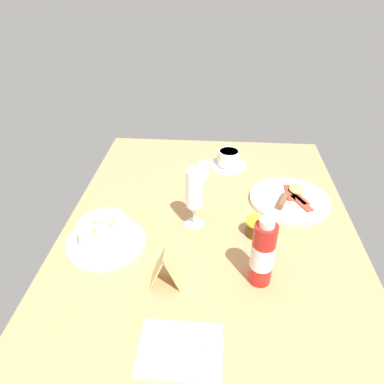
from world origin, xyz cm
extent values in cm
cube|color=#B27F51|center=(0.00, 0.00, -1.50)|extent=(110.00, 84.00, 3.00)
cylinder|color=white|center=(11.70, -27.82, 0.60)|extent=(21.37, 21.37, 1.20)
cylinder|color=white|center=(11.70, -27.82, 4.14)|extent=(13.96, 13.96, 5.89)
cylinder|color=beige|center=(11.70, -27.82, 6.29)|extent=(12.00, 12.00, 1.60)
sphere|color=#85AC4C|center=(11.92, -29.86, 7.19)|extent=(1.14, 1.14, 1.14)
sphere|color=#85AC4C|center=(13.02, -25.37, 7.19)|extent=(1.37, 1.37, 1.37)
sphere|color=#85AC4C|center=(11.49, -27.97, 7.19)|extent=(1.06, 1.06, 1.06)
sphere|color=#85AC4C|center=(15.40, -28.92, 7.19)|extent=(1.01, 1.01, 1.01)
sphere|color=#85AC4C|center=(14.86, -29.24, 7.19)|extent=(1.09, 1.09, 1.09)
sphere|color=#85AC4C|center=(10.92, -25.48, 7.19)|extent=(1.33, 1.33, 1.33)
cube|color=white|center=(41.69, -4.53, 0.15)|extent=(13.26, 16.93, 0.30)
cube|color=silver|center=(40.49, -5.53, 0.55)|extent=(1.26, 14.00, 0.50)
cube|color=silver|center=(40.49, 2.27, 0.55)|extent=(2.21, 3.61, 0.40)
cube|color=silver|center=(43.29, -5.53, 0.55)|extent=(1.05, 13.00, 0.50)
ellipsoid|color=silver|center=(43.29, 1.47, 0.60)|extent=(2.40, 4.00, 0.60)
cylinder|color=white|center=(-34.00, 5.83, 0.45)|extent=(13.54, 13.54, 0.90)
cylinder|color=white|center=(-34.00, 5.83, 3.59)|extent=(8.04, 8.04, 5.38)
cylinder|color=#391F16|center=(-34.00, 5.83, 5.78)|extent=(6.84, 6.84, 1.00)
torus|color=white|center=(-38.89, 4.67, 3.86)|extent=(3.69, 1.61, 3.60)
cylinder|color=white|center=(-26.22, -3.35, 2.63)|extent=(4.22, 4.22, 5.25)
cone|color=white|center=(-27.66, -2.11, 4.62)|extent=(2.55, 2.49, 2.25)
cylinder|color=white|center=(1.32, -4.43, 0.20)|extent=(5.83, 5.83, 0.40)
cylinder|color=white|center=(1.32, -4.43, 3.62)|extent=(0.80, 0.80, 6.43)
cylinder|color=white|center=(1.32, -4.43, 12.47)|extent=(4.82, 4.82, 11.28)
cylinder|color=#EAF0BE|center=(1.32, -4.43, 10.78)|extent=(3.95, 3.95, 6.77)
cylinder|color=#482A0C|center=(4.69, 12.90, 2.12)|extent=(5.50, 5.50, 4.23)
cylinder|color=yellow|center=(4.69, 12.90, 4.63)|extent=(5.77, 5.77, 0.80)
cylinder|color=#B21E19|center=(21.78, 12.74, 8.39)|extent=(5.41, 5.41, 16.79)
cylinder|color=silver|center=(21.78, 12.74, 8.06)|extent=(5.52, 5.52, 6.38)
cylinder|color=silver|center=(21.78, 12.74, 17.65)|extent=(3.52, 3.52, 1.73)
cylinder|color=white|center=(-12.44, 25.13, 0.70)|extent=(25.24, 25.24, 1.40)
cube|color=#A13828|center=(-12.57, 27.71, 1.70)|extent=(9.14, 6.11, 0.60)
cube|color=brown|center=(-14.94, 25.35, 1.70)|extent=(9.02, 2.49, 0.60)
cube|color=#A43828|center=(-9.31, 28.13, 1.70)|extent=(9.13, 6.15, 0.60)
cylinder|color=brown|center=(-8.66, 21.97, 2.60)|extent=(7.32, 4.55, 2.20)
ellipsoid|color=#F2D859|center=(-16.23, 27.65, 2.40)|extent=(6.00, 4.80, 2.40)
cube|color=tan|center=(24.08, -7.68, 4.69)|extent=(5.79, 4.11, 9.53)
cube|color=tan|center=(24.08, -11.42, 4.69)|extent=(5.79, 4.11, 9.53)
camera|label=1|loc=(84.16, 1.02, 66.34)|focal=33.78mm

